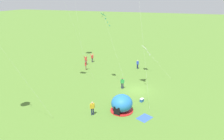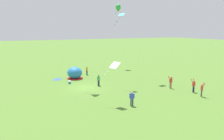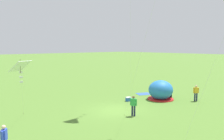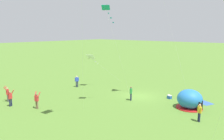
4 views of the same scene
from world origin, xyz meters
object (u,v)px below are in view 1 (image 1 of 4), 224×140
at_px(person_arms_raised, 86,65).
at_px(kite_white, 145,48).
at_px(person_with_toddler, 138,64).
at_px(person_far_back, 92,58).
at_px(popup_tent, 122,104).
at_px(kite_teal, 104,17).
at_px(person_flying_kite, 86,60).
at_px(person_center_field, 122,83).
at_px(person_watching_sky, 92,108).
at_px(cooler_box, 142,100).

bearing_deg(person_arms_raised, kite_white, -77.17).
distance_m(person_arms_raised, person_with_toddler, 9.91).
bearing_deg(kite_white, person_far_back, 77.69).
distance_m(popup_tent, kite_teal, 13.06).
bearing_deg(person_flying_kite, kite_teal, -137.74).
bearing_deg(person_center_field, person_watching_sky, 172.73).
bearing_deg(person_with_toddler, kite_white, -134.27).
bearing_deg(popup_tent, cooler_box, -29.32).
bearing_deg(person_arms_raised, person_watching_sky, -151.43).
bearing_deg(person_with_toddler, person_far_back, 84.45).
xyz_separation_m(person_far_back, kite_teal, (-10.02, -6.78, 9.41)).
height_order(person_arms_raised, kite_white, kite_white).
bearing_deg(popup_tent, person_watching_sky, 124.64).
relative_size(cooler_box, person_center_field, 0.36).
height_order(person_far_back, person_flying_kite, same).
height_order(person_center_field, kite_white, kite_white).
xyz_separation_m(popup_tent, person_center_field, (6.51, 1.90, -0.03)).
distance_m(person_far_back, kite_white, 12.34).
relative_size(popup_tent, person_center_field, 1.63).
bearing_deg(kite_white, person_center_field, 169.26).
xyz_separation_m(popup_tent, kite_white, (14.99, 0.29, 3.47)).
distance_m(person_with_toddler, kite_white, 4.16).
height_order(popup_tent, person_far_back, popup_tent).
bearing_deg(person_arms_raised, kite_teal, -130.77).
xyz_separation_m(person_flying_kite, person_watching_sky, (-17.65, -9.44, -0.03)).
bearing_deg(popup_tent, person_flying_kite, 38.59).
relative_size(person_with_toddler, person_watching_sky, 1.00).
xyz_separation_m(popup_tent, person_flying_kite, (15.58, 12.43, 0.00)).
height_order(popup_tent, person_center_field, popup_tent).
distance_m(person_far_back, kite_teal, 15.32).
xyz_separation_m(person_far_back, kite_white, (-2.53, -11.57, 3.47)).
bearing_deg(person_far_back, person_flying_kite, 163.64).
xyz_separation_m(person_center_field, person_far_back, (11.00, 9.97, 0.03)).
distance_m(person_flying_kite, person_watching_sky, 20.01).
distance_m(cooler_box, kite_teal, 13.02).
bearing_deg(person_with_toddler, popup_tent, -173.49).
bearing_deg(person_arms_raised, person_with_toddler, -66.28).
xyz_separation_m(person_arms_raised, kite_white, (2.43, -10.67, 3.47)).
bearing_deg(person_watching_sky, popup_tent, -55.36).
relative_size(person_arms_raised, person_with_toddler, 1.10).
distance_m(person_arms_raised, kite_teal, 12.19).
height_order(popup_tent, kite_teal, kite_teal).
relative_size(popup_tent, person_flying_kite, 1.49).
bearing_deg(person_arms_raised, person_center_field, -123.73).
distance_m(person_flying_kite, kite_white, 12.64).
height_order(cooler_box, person_far_back, person_far_back).
bearing_deg(person_far_back, person_with_toddler, -95.55).
relative_size(person_center_field, kite_teal, 0.15).
xyz_separation_m(cooler_box, person_flying_kite, (12.35, 14.24, 0.78)).
distance_m(cooler_box, person_center_field, 5.01).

